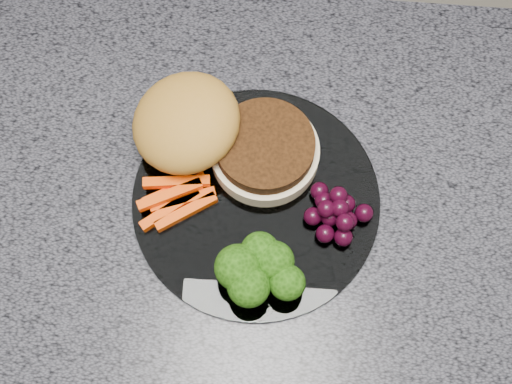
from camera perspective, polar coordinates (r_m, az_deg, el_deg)
island_cabinet at (r=1.20m, az=2.09°, el=-10.28°), size 1.20×0.60×0.86m
countertop at (r=0.76m, az=3.25°, el=-3.97°), size 1.20×0.60×0.04m
plate at (r=0.75m, az=-0.00°, el=-0.63°), size 0.26×0.26×0.01m
burger at (r=0.75m, az=-3.35°, el=4.62°), size 0.21×0.14×0.06m
carrot_sticks at (r=0.74m, az=-6.36°, el=-0.48°), size 0.08×0.07×0.02m
broccoli at (r=0.69m, az=0.12°, el=-6.25°), size 0.09×0.08×0.05m
grape_bunch at (r=0.73m, az=6.38°, el=-1.67°), size 0.07×0.07×0.03m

